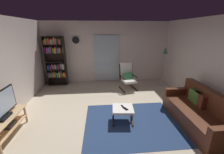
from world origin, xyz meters
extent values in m
plane|color=beige|center=(0.00, 0.00, 0.00)|extent=(7.02, 7.02, 0.00)
cube|color=silver|center=(0.00, 2.90, 1.30)|extent=(5.60, 0.06, 2.60)
cube|color=silver|center=(2.70, 0.00, 1.30)|extent=(0.06, 6.00, 2.60)
cube|color=silver|center=(0.02, 2.83, 1.05)|extent=(1.10, 0.01, 2.00)
cube|color=navy|center=(0.48, -0.26, 0.00)|extent=(2.36, 1.87, 0.01)
cube|color=tan|center=(-2.36, -0.49, 0.47)|extent=(0.42, 1.10, 0.02)
cube|color=tan|center=(-2.36, -0.49, 0.22)|extent=(0.38, 1.04, 0.02)
cylinder|color=tan|center=(-2.21, 0.01, 0.23)|extent=(0.05, 0.05, 0.46)
cylinder|color=tan|center=(-2.52, 0.01, 0.23)|extent=(0.05, 0.05, 0.46)
cube|color=#28282D|center=(-2.36, -0.43, 0.26)|extent=(0.25, 0.28, 0.07)
cube|color=black|center=(-2.36, -0.49, 0.50)|extent=(0.20, 0.32, 0.05)
cube|color=black|center=(-2.36, -0.49, 0.80)|extent=(0.04, 0.98, 0.54)
cube|color=silver|center=(-2.34, -0.49, 0.80)|extent=(0.01, 0.92, 0.48)
cube|color=black|center=(-2.48, 2.60, 1.01)|extent=(0.02, 0.30, 2.03)
cube|color=black|center=(-1.71, 2.60, 1.01)|extent=(0.02, 0.30, 2.03)
cube|color=black|center=(-2.10, 2.74, 1.01)|extent=(0.79, 0.02, 2.03)
cube|color=black|center=(-2.10, 2.60, 0.02)|extent=(0.75, 0.28, 0.02)
cube|color=black|center=(-2.10, 2.60, 0.34)|extent=(0.75, 0.28, 0.02)
cube|color=black|center=(-2.10, 2.60, 0.68)|extent=(0.75, 0.28, 0.02)
cube|color=black|center=(-2.10, 2.60, 1.01)|extent=(0.75, 0.28, 0.02)
cube|color=black|center=(-2.10, 2.60, 1.35)|extent=(0.75, 0.28, 0.02)
cube|color=black|center=(-2.10, 2.60, 1.69)|extent=(0.75, 0.28, 0.02)
cube|color=black|center=(-2.10, 2.60, 2.01)|extent=(0.75, 0.28, 0.02)
cube|color=#A03B96|center=(-2.44, 2.59, 0.45)|extent=(0.03, 0.23, 0.22)
cube|color=#2E854F|center=(-2.39, 2.62, 0.44)|extent=(0.04, 0.19, 0.19)
cube|color=brown|center=(-2.35, 2.60, 0.44)|extent=(0.04, 0.13, 0.20)
cube|color=brown|center=(-2.30, 2.61, 0.48)|extent=(0.03, 0.15, 0.26)
cube|color=slate|center=(-2.26, 2.61, 0.44)|extent=(0.04, 0.18, 0.19)
cube|color=orange|center=(-2.22, 2.60, 0.46)|extent=(0.03, 0.12, 0.24)
cube|color=beige|center=(-2.18, 2.59, 0.45)|extent=(0.02, 0.11, 0.20)
cube|color=#192D2E|center=(-2.13, 2.58, 0.46)|extent=(0.04, 0.12, 0.23)
cube|color=teal|center=(-2.10, 2.61, 0.45)|extent=(0.02, 0.22, 0.20)
cube|color=#2D8942|center=(-2.06, 2.60, 0.44)|extent=(0.04, 0.24, 0.20)
cube|color=brown|center=(-2.02, 2.61, 0.47)|extent=(0.03, 0.19, 0.25)
cube|color=gold|center=(-1.99, 2.58, 0.46)|extent=(0.03, 0.22, 0.23)
cube|color=teal|center=(-1.94, 2.62, 0.48)|extent=(0.04, 0.12, 0.26)
cube|color=brown|center=(-1.89, 2.61, 0.45)|extent=(0.03, 0.19, 0.20)
cube|color=brown|center=(-1.85, 2.60, 0.43)|extent=(0.04, 0.17, 0.17)
cube|color=orange|center=(-1.80, 2.59, 0.45)|extent=(0.04, 0.17, 0.21)
cube|color=#913A89|center=(-1.76, 2.61, 0.42)|extent=(0.04, 0.15, 0.16)
cube|color=#874385|center=(-2.44, 2.62, 0.77)|extent=(0.04, 0.16, 0.18)
cube|color=#2858AA|center=(-2.40, 2.60, 0.76)|extent=(0.03, 0.21, 0.16)
cube|color=#20232F|center=(-2.36, 2.61, 0.80)|extent=(0.04, 0.17, 0.23)
cube|color=#9B3092|center=(-2.31, 2.61, 0.77)|extent=(0.04, 0.19, 0.17)
cube|color=#983F96|center=(-2.26, 2.61, 0.80)|extent=(0.03, 0.12, 0.24)
cube|color=orange|center=(-2.22, 2.62, 0.76)|extent=(0.04, 0.14, 0.15)
cube|color=#2C59A7|center=(-2.17, 2.61, 0.79)|extent=(0.02, 0.10, 0.21)
cube|color=orange|center=(-2.14, 2.60, 0.79)|extent=(0.03, 0.12, 0.21)
cube|color=#2E68AD|center=(-2.10, 2.62, 0.78)|extent=(0.03, 0.19, 0.19)
cube|color=black|center=(-2.06, 2.60, 0.77)|extent=(0.04, 0.20, 0.17)
cube|color=#C33B31|center=(-2.01, 2.59, 0.79)|extent=(0.04, 0.16, 0.21)
cube|color=black|center=(-1.97, 2.59, 0.82)|extent=(0.02, 0.16, 0.26)
cube|color=#3956A1|center=(-1.94, 2.59, 0.82)|extent=(0.02, 0.11, 0.26)
cube|color=beige|center=(-1.90, 2.62, 0.79)|extent=(0.02, 0.15, 0.21)
cube|color=#3756B7|center=(-1.86, 2.61, 0.81)|extent=(0.04, 0.17, 0.26)
cube|color=#A88A2E|center=(-1.83, 2.60, 0.80)|extent=(0.02, 0.18, 0.23)
cube|color=beige|center=(-1.79, 2.58, 0.80)|extent=(0.04, 0.22, 0.24)
cube|color=#91378F|center=(-2.44, 2.62, 1.48)|extent=(0.03, 0.23, 0.23)
cube|color=red|center=(-2.40, 2.62, 1.47)|extent=(0.04, 0.12, 0.22)
cube|color=#8C3F97|center=(-2.34, 2.59, 1.47)|extent=(0.04, 0.22, 0.22)
cube|color=#5A8CA3|center=(-2.29, 2.62, 1.48)|extent=(0.04, 0.18, 0.23)
cube|color=#397945|center=(-2.25, 2.61, 1.47)|extent=(0.02, 0.11, 0.21)
cube|color=#9D4486|center=(-2.22, 2.58, 1.49)|extent=(0.03, 0.18, 0.27)
cube|color=#2C2F1E|center=(-2.18, 2.58, 1.48)|extent=(0.03, 0.11, 0.24)
cube|color=gold|center=(-2.14, 2.62, 1.46)|extent=(0.03, 0.14, 0.20)
cube|color=#579194|center=(-2.11, 2.59, 1.44)|extent=(0.02, 0.17, 0.17)
cube|color=#328C3B|center=(-2.08, 2.59, 1.45)|extent=(0.02, 0.16, 0.18)
cube|color=orange|center=(-2.04, 2.59, 1.48)|extent=(0.04, 0.21, 0.23)
cube|color=brown|center=(-2.00, 2.59, 1.49)|extent=(0.02, 0.22, 0.27)
cube|color=#A08E35|center=(-1.96, 2.59, 1.45)|extent=(0.03, 0.14, 0.18)
cube|color=#3354B7|center=(-1.92, 2.60, 1.47)|extent=(0.04, 0.21, 0.22)
cube|color=orange|center=(-1.87, 2.59, 1.47)|extent=(0.03, 0.18, 0.21)
cube|color=#D43E39|center=(-1.83, 2.61, 1.44)|extent=(0.04, 0.14, 0.16)
cube|color=#1B1D35|center=(-1.79, 2.59, 1.46)|extent=(0.04, 0.18, 0.20)
cube|color=#42774D|center=(-1.75, 2.61, 1.49)|extent=(0.02, 0.20, 0.25)
cube|color=red|center=(-2.44, 2.60, 1.78)|extent=(0.04, 0.18, 0.17)
cube|color=#408F49|center=(-2.40, 2.58, 1.80)|extent=(0.03, 0.13, 0.21)
cube|color=#398D3C|center=(-2.36, 2.60, 1.83)|extent=(0.03, 0.19, 0.26)
cube|color=red|center=(-2.32, 2.60, 1.81)|extent=(0.04, 0.20, 0.22)
cube|color=orange|center=(-2.28, 2.62, 1.82)|extent=(0.03, 0.17, 0.24)
cube|color=red|center=(-2.24, 2.60, 1.82)|extent=(0.04, 0.16, 0.24)
cube|color=slate|center=(-2.19, 2.59, 1.78)|extent=(0.04, 0.13, 0.16)
cube|color=orange|center=(-2.15, 2.59, 1.81)|extent=(0.04, 0.16, 0.22)
cube|color=#59908D|center=(-2.10, 2.61, 1.79)|extent=(0.03, 0.22, 0.19)
cube|color=beige|center=(-2.06, 2.61, 1.83)|extent=(0.03, 0.16, 0.27)
cube|color=red|center=(-2.01, 2.59, 1.82)|extent=(0.03, 0.18, 0.25)
cube|color=#BFB2A7|center=(-1.98, 2.58, 1.82)|extent=(0.02, 0.14, 0.25)
cube|color=#1B2731|center=(-1.94, 2.61, 1.79)|extent=(0.04, 0.16, 0.19)
cube|color=brown|center=(-1.89, 2.59, 1.83)|extent=(0.03, 0.11, 0.26)
cube|color=orange|center=(-1.84, 2.58, 1.80)|extent=(0.03, 0.12, 0.21)
cube|color=#8F3C82|center=(-1.81, 2.61, 1.78)|extent=(0.02, 0.13, 0.17)
cube|color=black|center=(-1.78, 2.62, 1.82)|extent=(0.03, 0.23, 0.25)
cube|color=#522816|center=(2.03, -0.45, 0.20)|extent=(0.81, 1.90, 0.40)
cube|color=#522816|center=(2.35, -0.45, 0.64)|extent=(0.18, 1.90, 0.49)
cube|color=#522816|center=(2.03, 0.43, 0.50)|extent=(0.81, 0.14, 0.20)
cube|color=#43722E|center=(2.22, -0.07, 0.57)|extent=(0.15, 0.38, 0.34)
cube|color=#612B1B|center=(2.22, -0.26, 0.57)|extent=(0.17, 0.39, 0.34)
cube|color=black|center=(1.05, 1.88, 0.02)|extent=(0.17, 0.59, 0.04)
cube|color=black|center=(0.99, 2.14, 0.68)|extent=(0.08, 0.18, 0.63)
cube|color=black|center=(1.05, 1.90, 0.54)|extent=(0.16, 0.52, 0.03)
cube|color=black|center=(0.54, 1.77, 0.02)|extent=(0.17, 0.59, 0.04)
cube|color=black|center=(0.48, 2.02, 0.68)|extent=(0.08, 0.18, 0.63)
cube|color=black|center=(0.54, 1.79, 0.54)|extent=(0.16, 0.52, 0.03)
cube|color=white|center=(0.80, 1.81, 0.38)|extent=(0.59, 0.62, 0.08)
cube|color=white|center=(0.74, 2.06, 0.72)|extent=(0.51, 0.29, 0.60)
cube|color=#37864F|center=(0.78, 1.90, 0.50)|extent=(0.40, 0.28, 0.34)
cube|color=white|center=(0.26, -0.17, 0.36)|extent=(0.56, 0.52, 0.06)
cube|color=black|center=(0.02, -0.15, 0.02)|extent=(0.08, 0.48, 0.04)
cube|color=black|center=(0.02, -0.15, 0.18)|extent=(0.04, 0.04, 0.33)
cube|color=black|center=(0.49, -0.19, 0.02)|extent=(0.08, 0.48, 0.04)
cube|color=black|center=(0.49, -0.19, 0.18)|extent=(0.04, 0.04, 0.33)
cube|color=black|center=(0.26, -0.13, 0.40)|extent=(0.08, 0.15, 0.02)
cube|color=black|center=(0.31, -0.23, 0.39)|extent=(0.13, 0.16, 0.01)
cylinder|color=#A5A5AD|center=(2.32, 2.16, 0.01)|extent=(0.22, 0.22, 0.02)
cylinder|color=#B2B2B7|center=(2.32, 2.16, 0.68)|extent=(0.02, 0.02, 1.33)
cone|color=#3A7C5A|center=(2.32, 2.16, 1.48)|extent=(0.20, 0.20, 0.26)
cylinder|color=silver|center=(-1.26, 2.83, 1.85)|extent=(0.28, 0.02, 0.28)
cylinder|color=black|center=(-1.26, 2.82, 1.85)|extent=(0.29, 0.01, 0.29)
camera|label=1|loc=(-0.29, -3.20, 2.26)|focal=22.32mm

